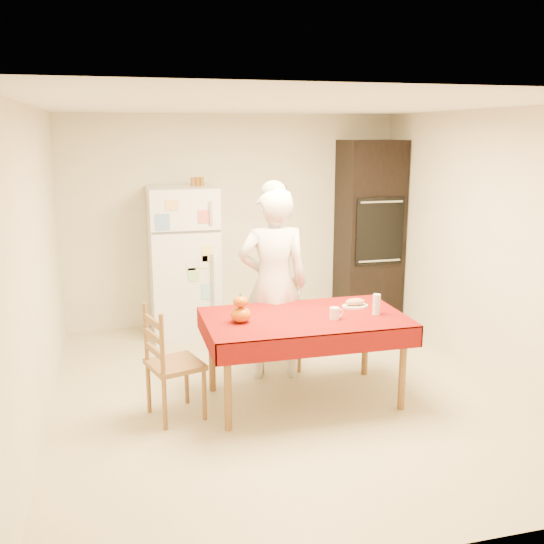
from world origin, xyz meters
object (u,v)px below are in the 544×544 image
object	(u,v)px
seated_woman	(274,285)
chair_left	(167,359)
chair_far	(279,316)
refrigerator	(184,262)
bread_plate	(355,306)
pumpkin_lower	(241,315)
coffee_mug	(334,313)
wine_glass	(377,304)
oven_cabinet	(369,232)
dining_table	(304,324)

from	to	relation	value
seated_woman	chair_left	bearing A→B (deg)	38.11
chair_far	seated_woman	world-z (taller)	seated_woman
refrigerator	bread_plate	bearing A→B (deg)	-55.89
refrigerator	seated_woman	bearing A→B (deg)	-65.93
chair_far	pumpkin_lower	distance (m)	1.11
coffee_mug	chair_far	bearing A→B (deg)	101.33
wine_glass	chair_far	bearing A→B (deg)	121.84
oven_cabinet	coffee_mug	size ratio (longest dim) A/B	22.00
oven_cabinet	chair_left	size ratio (longest dim) A/B	2.32
refrigerator	chair_far	size ratio (longest dim) A/B	1.79
pumpkin_lower	bread_plate	xyz separation A→B (m)	(1.08, 0.17, -0.06)
dining_table	chair_far	world-z (taller)	chair_far
chair_left	refrigerator	bearing A→B (deg)	-26.91
refrigerator	dining_table	xyz separation A→B (m)	(0.78, -2.06, -0.16)
chair_left	wine_glass	distance (m)	1.82
oven_cabinet	pumpkin_lower	distance (m)	2.98
pumpkin_lower	bread_plate	size ratio (longest dim) A/B	0.72
bread_plate	seated_woman	bearing A→B (deg)	145.54
pumpkin_lower	oven_cabinet	bearing A→B (deg)	46.13
oven_cabinet	chair_left	bearing A→B (deg)	-140.86
coffee_mug	wine_glass	world-z (taller)	wine_glass
pumpkin_lower	dining_table	bearing A→B (deg)	2.86
refrigerator	dining_table	distance (m)	2.21
dining_table	wine_glass	xyz separation A→B (m)	(0.61, -0.10, 0.16)
chair_left	wine_glass	size ratio (longest dim) A/B	5.40
pumpkin_lower	wine_glass	size ratio (longest dim) A/B	0.98
dining_table	bread_plate	bearing A→B (deg)	15.35
coffee_mug	dining_table	bearing A→B (deg)	146.04
seated_woman	pumpkin_lower	xyz separation A→B (m)	(-0.44, -0.61, -0.08)
seated_woman	bread_plate	bearing A→B (deg)	152.23
coffee_mug	bread_plate	world-z (taller)	coffee_mug
pumpkin_lower	coffee_mug	bearing A→B (deg)	-8.66
seated_woman	coffee_mug	bearing A→B (deg)	121.41
seated_woman	chair_far	bearing A→B (deg)	-108.13
pumpkin_lower	wine_glass	world-z (taller)	wine_glass
coffee_mug	pumpkin_lower	xyz separation A→B (m)	(-0.77, 0.12, 0.01)
seated_woman	wine_glass	world-z (taller)	seated_woman
bread_plate	oven_cabinet	bearing A→B (deg)	63.55
coffee_mug	bread_plate	bearing A→B (deg)	43.48
coffee_mug	wine_glass	bearing A→B (deg)	6.27
wine_glass	bread_plate	world-z (taller)	wine_glass
refrigerator	wine_glass	bearing A→B (deg)	-57.20
bread_plate	coffee_mug	bearing A→B (deg)	-136.52
chair_left	coffee_mug	world-z (taller)	chair_left
coffee_mug	bread_plate	xyz separation A→B (m)	(0.30, 0.29, -0.04)
chair_far	chair_left	bearing A→B (deg)	-131.13
chair_far	pumpkin_lower	size ratio (longest dim) A/B	5.52
oven_cabinet	coffee_mug	distance (m)	2.61
dining_table	wine_glass	world-z (taller)	wine_glass
oven_cabinet	refrigerator	bearing A→B (deg)	-178.82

